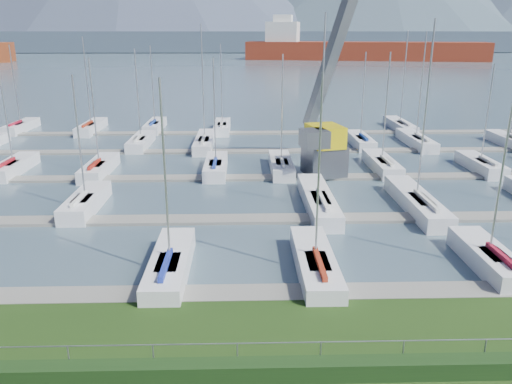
{
  "coord_description": "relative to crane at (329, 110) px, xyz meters",
  "views": [
    {
      "loc": [
        -0.74,
        -15.25,
        11.78
      ],
      "look_at": [
        0.0,
        12.0,
        3.0
      ],
      "focal_mm": 35.0,
      "sensor_mm": 36.0,
      "label": 1
    }
  ],
  "objects": [
    {
      "name": "water",
      "position": [
        -6.76,
        232.2,
        -5.73
      ],
      "size": [
        800.0,
        540.0,
        0.2
      ],
      "primitive_type": "cube",
      "color": "#4A5F6C"
    },
    {
      "name": "hedge",
      "position": [
        -6.76,
        -28.2,
        -4.98
      ],
      "size": [
        80.0,
        0.7,
        0.7
      ],
      "primitive_type": "cube",
      "color": "#1A3513",
      "rests_on": "grass"
    },
    {
      "name": "fence",
      "position": [
        -6.76,
        -27.8,
        -4.13
      ],
      "size": [
        80.0,
        0.04,
        0.04
      ],
      "primitive_type": "cylinder",
      "rotation": [
        0.0,
        1.57,
        0.0
      ],
      "color": "gray",
      "rests_on": "grass"
    },
    {
      "name": "foothill",
      "position": [
        -6.76,
        302.2,
        0.67
      ],
      "size": [
        900.0,
        80.0,
        12.0
      ],
      "primitive_type": "cube",
      "color": "#404E5E",
      "rests_on": "water"
    },
    {
      "name": "docks",
      "position": [
        -6.76,
        -1.8,
        -5.55
      ],
      "size": [
        90.0,
        41.6,
        0.25
      ],
      "color": "#66625F",
      "rests_on": "water"
    },
    {
      "name": "crane",
      "position": [
        0.0,
        0.0,
        0.0
      ],
      "size": [
        6.84,
        13.16,
        22.35
      ],
      "rotation": [
        0.0,
        0.0,
        0.22
      ],
      "color": "#595A60",
      "rests_on": "water"
    },
    {
      "name": "cargo_ship_mid",
      "position": [
        42.49,
        187.16,
        -1.83
      ],
      "size": [
        105.81,
        39.18,
        21.5
      ],
      "rotation": [
        0.0,
        0.0,
        -0.21
      ],
      "color": "maroon",
      "rests_on": "water"
    },
    {
      "name": "sailboat_fleet",
      "position": [
        -7.21,
        0.04,
        0.01
      ],
      "size": [
        75.58,
        49.07,
        13.69
      ],
      "color": "#1B1C95",
      "rests_on": "water"
    }
  ]
}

